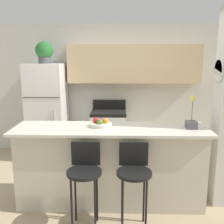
{
  "coord_description": "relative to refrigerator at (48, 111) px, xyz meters",
  "views": [
    {
      "loc": [
        0.1,
        -3.22,
        1.94
      ],
      "look_at": [
        0.0,
        0.71,
        1.09
      ],
      "focal_mm": 42.0,
      "sensor_mm": 36.0,
      "label": 1
    }
  ],
  "objects": [
    {
      "name": "counter_bar",
      "position": [
        1.26,
        -1.64,
        -0.37
      ],
      "size": [
        2.5,
        0.67,
        1.04
      ],
      "color": "beige",
      "rests_on": "ground_plane"
    },
    {
      "name": "bar_stool_left",
      "position": [
        0.98,
        -2.15,
        -0.24
      ],
      "size": [
        0.39,
        0.39,
        0.98
      ],
      "color": "black",
      "rests_on": "ground_plane"
    },
    {
      "name": "stove_range",
      "position": [
        1.17,
        0.04,
        -0.44
      ],
      "size": [
        0.66,
        0.66,
        1.07
      ],
      "color": "white",
      "rests_on": "ground_plane"
    },
    {
      "name": "trash_bin",
      "position": [
        0.56,
        -0.26,
        -0.71
      ],
      "size": [
        0.28,
        0.28,
        0.38
      ],
      "color": "black",
      "rests_on": "ground_plane"
    },
    {
      "name": "refrigerator",
      "position": [
        0.0,
        0.0,
        0.0
      ],
      "size": [
        0.68,
        0.73,
        1.8
      ],
      "color": "white",
      "rests_on": "ground_plane"
    },
    {
      "name": "wall_back",
      "position": [
        1.41,
        0.34,
        0.58
      ],
      "size": [
        5.6,
        0.38,
        2.55
      ],
      "color": "silver",
      "rests_on": "ground_plane"
    },
    {
      "name": "bar_stool_right",
      "position": [
        1.53,
        -2.15,
        -0.24
      ],
      "size": [
        0.39,
        0.39,
        0.98
      ],
      "color": "black",
      "rests_on": "ground_plane"
    },
    {
      "name": "orchid_vase",
      "position": [
        2.28,
        -1.65,
        0.25
      ],
      "size": [
        0.13,
        0.13,
        0.42
      ],
      "color": "#4C4C51",
      "rests_on": "counter_bar"
    },
    {
      "name": "ground_plane",
      "position": [
        1.26,
        -1.64,
        -0.9
      ],
      "size": [
        14.0,
        14.0,
        0.0
      ],
      "primitive_type": "plane",
      "color": "tan"
    },
    {
      "name": "potted_plant_on_fridge",
      "position": [
        -0.0,
        0.0,
        1.11
      ],
      "size": [
        0.32,
        0.32,
        0.4
      ],
      "color": "#4C4C51",
      "rests_on": "refrigerator"
    },
    {
      "name": "fruit_bowl",
      "position": [
        1.13,
        -1.59,
        0.18
      ],
      "size": [
        0.28,
        0.28,
        0.12
      ],
      "color": "silver",
      "rests_on": "counter_bar"
    }
  ]
}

